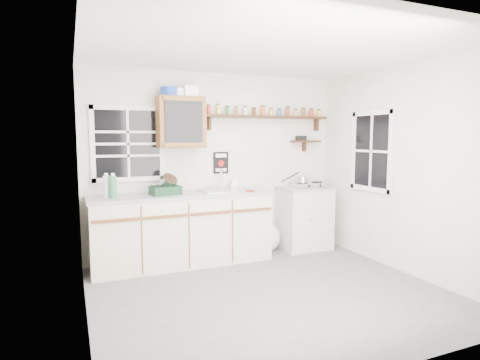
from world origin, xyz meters
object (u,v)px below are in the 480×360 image
hotplate (310,185)px  dish_rack (166,188)px  upper_cabinet (181,122)px  spice_shelf (267,116)px  main_cabinet (183,229)px  right_cabinet (304,218)px

hotplate → dish_rack: bearing=-175.4°
dish_rack → hotplate: dish_rack is taller
dish_rack → hotplate: (2.11, 0.01, -0.06)m
upper_cabinet → hotplate: 2.08m
spice_shelf → hotplate: size_ratio=3.64×
main_cabinet → dish_rack: size_ratio=6.03×
right_cabinet → upper_cabinet: (-1.80, 0.12, 1.37)m
dish_rack → upper_cabinet: bearing=24.4°
main_cabinet → spice_shelf: size_ratio=1.21×
main_cabinet → spice_shelf: (1.32, 0.21, 1.47)m
dish_rack → hotplate: bearing=-6.8°
right_cabinet → upper_cabinet: upper_cabinet is taller
right_cabinet → dish_rack: size_ratio=2.37×
upper_cabinet → dish_rack: (-0.24, -0.14, -0.82)m
main_cabinet → right_cabinet: main_cabinet is taller
upper_cabinet → hotplate: size_ratio=1.24×
main_cabinet → hotplate: (1.91, 0.01, 0.48)m
dish_rack → right_cabinet: bearing=-6.3°
upper_cabinet → hotplate: upper_cabinet is taller
dish_rack → main_cabinet: bearing=-6.7°
main_cabinet → dish_rack: dish_rack is taller
right_cabinet → dish_rack: (-2.04, -0.03, 0.55)m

